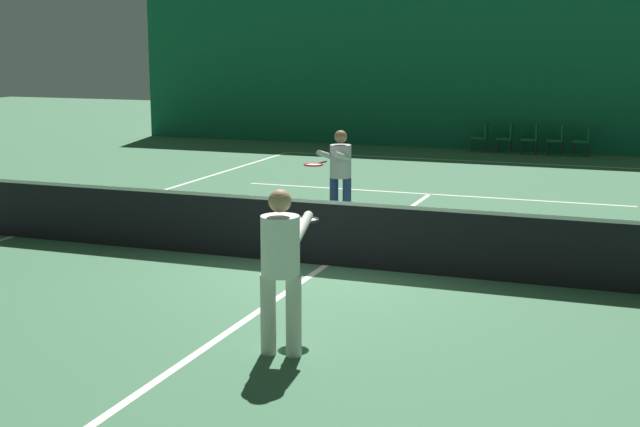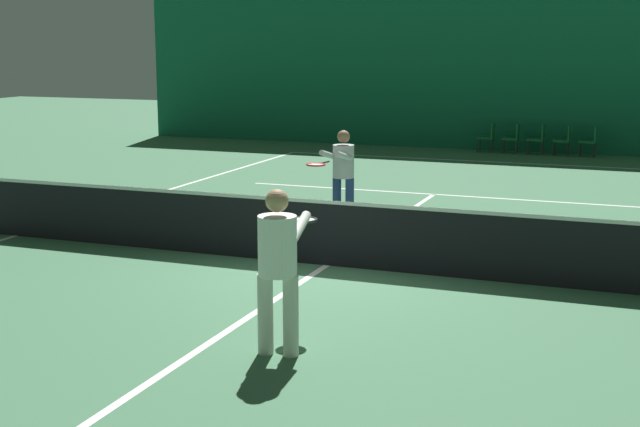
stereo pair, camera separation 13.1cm
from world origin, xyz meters
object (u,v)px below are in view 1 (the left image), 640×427
at_px(courtside_chair_1, 507,136).
at_px(tennis_net, 326,231).
at_px(courtside_chair_3, 558,138).
at_px(player_near, 281,259).
at_px(courtside_chair_2, 532,137).
at_px(courtside_chair_4, 584,139).
at_px(player_far, 339,169).
at_px(courtside_chair_0, 482,135).

bearing_deg(courtside_chair_1, tennis_net, -1.82).
xyz_separation_m(courtside_chair_1, courtside_chair_3, (1.41, 0.00, 0.00)).
xyz_separation_m(tennis_net, courtside_chair_3, (1.85, 13.94, -0.03)).
height_order(player_near, courtside_chair_2, player_near).
relative_size(player_near, courtside_chair_1, 2.06).
bearing_deg(courtside_chair_4, player_far, -17.04).
relative_size(player_near, courtside_chair_4, 2.06).
relative_size(player_near, courtside_chair_0, 2.06).
distance_m(tennis_net, player_far, 3.08).
distance_m(courtside_chair_3, courtside_chair_4, 0.71).
height_order(tennis_net, player_near, player_near).
relative_size(player_far, courtside_chair_0, 1.95).
relative_size(tennis_net, courtside_chair_1, 14.29).
relative_size(courtside_chair_2, courtside_chair_4, 1.00).
bearing_deg(courtside_chair_0, courtside_chair_2, 90.00).
xyz_separation_m(player_near, courtside_chair_3, (1.03, 17.54, -0.52)).
distance_m(courtside_chair_0, courtside_chair_1, 0.71).
bearing_deg(courtside_chair_3, courtside_chair_2, -90.00).
relative_size(courtside_chair_1, courtside_chair_3, 1.00).
height_order(player_far, courtside_chair_2, player_far).
bearing_deg(tennis_net, courtside_chair_3, 82.43).
height_order(tennis_net, player_far, player_far).
height_order(player_far, courtside_chair_0, player_far).
relative_size(player_near, courtside_chair_3, 2.06).
xyz_separation_m(courtside_chair_2, courtside_chair_4, (1.41, 0.00, 0.00)).
height_order(player_near, courtside_chair_0, player_near).
bearing_deg(courtside_chair_0, courtside_chair_4, 90.00).
distance_m(courtside_chair_0, courtside_chair_2, 1.41).
xyz_separation_m(player_far, courtside_chair_3, (2.67, 11.01, -0.47)).
bearing_deg(courtside_chair_3, player_far, -13.62).
height_order(courtside_chair_1, courtside_chair_2, same).
bearing_deg(player_near, courtside_chair_3, -10.66).
bearing_deg(courtside_chair_1, courtside_chair_0, -90.00).
distance_m(player_far, courtside_chair_2, 11.19).
bearing_deg(courtside_chair_2, courtside_chair_0, -90.00).
relative_size(player_far, courtside_chair_2, 1.95).
bearing_deg(courtside_chair_3, tennis_net, -7.57).
distance_m(tennis_net, courtside_chair_3, 14.06).
bearing_deg(player_far, courtside_chair_4, 171.20).
bearing_deg(courtside_chair_4, courtside_chair_3, -90.00).
distance_m(courtside_chair_0, courtside_chair_4, 2.82).
bearing_deg(player_far, courtside_chair_3, 174.62).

